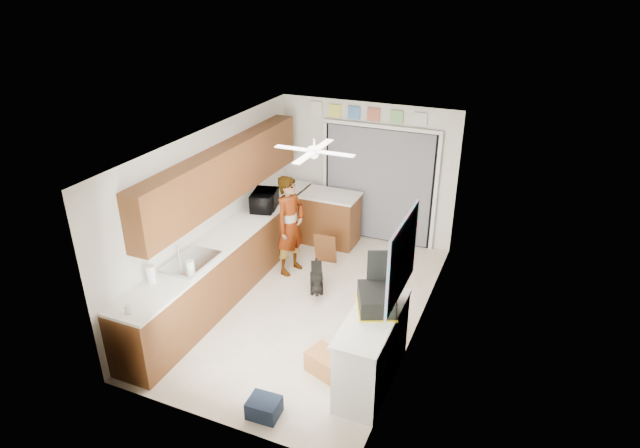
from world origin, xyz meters
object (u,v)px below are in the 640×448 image
(paper_towel_roll, at_px, (151,274))
(navy_crate, at_px, (264,408))
(suitcase, at_px, (376,300))
(dog, at_px, (317,277))
(cardboard_box, at_px, (326,362))
(microwave, at_px, (265,200))
(man, at_px, (290,225))

(paper_towel_roll, distance_m, navy_crate, 2.19)
(suitcase, distance_m, dog, 2.17)
(cardboard_box, relative_size, navy_crate, 1.26)
(navy_crate, bearing_deg, cardboard_box, 69.11)
(cardboard_box, height_order, dog, dog)
(microwave, xyz_separation_m, paper_towel_roll, (-0.22, -2.58, -0.03))
(microwave, height_order, suitcase, microwave)
(microwave, distance_m, suitcase, 3.26)
(man, bearing_deg, dog, -108.37)
(man, bearing_deg, cardboard_box, -131.54)
(microwave, relative_size, paper_towel_roll, 2.30)
(man, bearing_deg, suitcase, -119.36)
(suitcase, distance_m, man, 2.71)
(suitcase, bearing_deg, man, 113.92)
(cardboard_box, bearing_deg, navy_crate, -110.89)
(microwave, bearing_deg, man, -123.64)
(suitcase, xyz_separation_m, navy_crate, (-0.89, -1.16, -0.95))
(navy_crate, height_order, dog, dog)
(microwave, xyz_separation_m, man, (0.56, -0.20, -0.26))
(navy_crate, xyz_separation_m, man, (-1.11, 2.99, 0.72))
(suitcase, relative_size, dog, 0.93)
(paper_towel_roll, height_order, dog, paper_towel_roll)
(dog, bearing_deg, microwave, 129.70)
(microwave, height_order, paper_towel_roll, microwave)
(paper_towel_roll, height_order, man, man)
(cardboard_box, xyz_separation_m, man, (-1.46, 2.05, 0.69))
(man, relative_size, dog, 2.88)
(suitcase, distance_m, cardboard_box, 1.09)
(cardboard_box, distance_m, navy_crate, 1.00)
(suitcase, relative_size, man, 0.32)
(suitcase, height_order, cardboard_box, suitcase)
(microwave, xyz_separation_m, navy_crate, (1.67, -3.18, -0.99))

